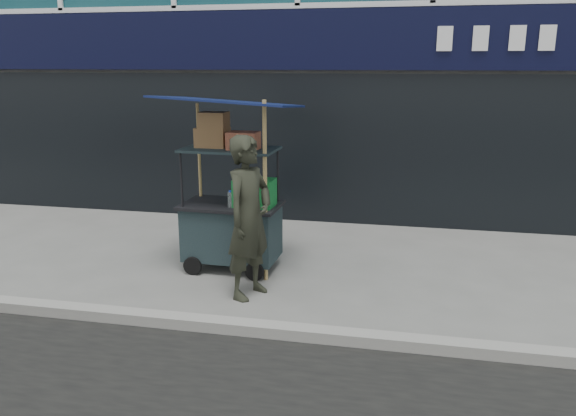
# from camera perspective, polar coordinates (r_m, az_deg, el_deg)

# --- Properties ---
(ground) EXTENTS (80.00, 80.00, 0.00)m
(ground) POSITION_cam_1_polar(r_m,az_deg,el_deg) (5.87, -6.35, -11.41)
(ground) COLOR slate
(ground) RESTS_ON ground
(curb) EXTENTS (80.00, 0.18, 0.12)m
(curb) POSITION_cam_1_polar(r_m,az_deg,el_deg) (5.67, -6.99, -11.72)
(curb) COLOR gray
(curb) RESTS_ON ground
(vendor_cart) EXTENTS (1.67, 1.21, 2.20)m
(vendor_cart) POSITION_cam_1_polar(r_m,az_deg,el_deg) (7.06, -5.65, -0.19)
(vendor_cart) COLOR black
(vendor_cart) RESTS_ON ground
(vendor_man) EXTENTS (0.65, 0.78, 1.82)m
(vendor_man) POSITION_cam_1_polar(r_m,az_deg,el_deg) (6.17, -3.98, -0.99)
(vendor_man) COLOR black
(vendor_man) RESTS_ON ground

